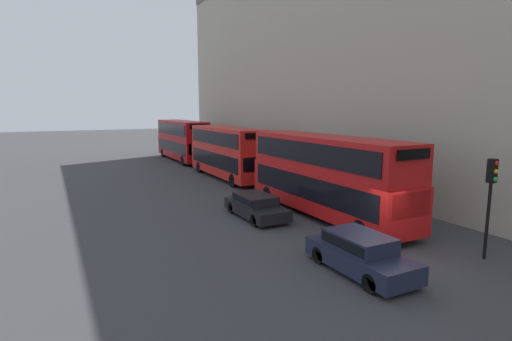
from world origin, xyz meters
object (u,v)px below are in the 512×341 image
at_px(bus_second_in_queue, 227,150).
at_px(traffic_light, 491,188).
at_px(bus_leading, 326,173).
at_px(car_dark_sedan, 360,252).
at_px(pedestrian, 215,156).
at_px(bus_third_in_queue, 182,139).
at_px(car_hatchback, 256,205).

relative_size(bus_second_in_queue, traffic_light, 2.73).
distance_m(bus_leading, car_dark_sedan, 7.58).
bearing_deg(pedestrian, bus_leading, -96.06).
xyz_separation_m(bus_second_in_queue, pedestrian, (2.32, 8.67, -1.57)).
distance_m(bus_third_in_queue, car_hatchback, 24.55).
bearing_deg(bus_leading, traffic_light, -77.20).
distance_m(bus_third_in_queue, pedestrian, 4.81).
xyz_separation_m(bus_leading, pedestrian, (2.32, 21.86, -1.64)).
xyz_separation_m(bus_third_in_queue, traffic_light, (1.78, -33.55, 0.41)).
xyz_separation_m(bus_third_in_queue, car_hatchback, (-3.40, -24.25, -1.73)).
bearing_deg(traffic_light, car_dark_sedan, 166.48).
height_order(traffic_light, pedestrian, traffic_light).
bearing_deg(bus_third_in_queue, pedestrian, -59.09).
distance_m(bus_second_in_queue, bus_third_in_queue, 12.54).
bearing_deg(car_dark_sedan, bus_leading, 62.64).
xyz_separation_m(bus_third_in_queue, car_dark_sedan, (-3.40, -32.30, -1.65)).
relative_size(bus_leading, traffic_light, 2.95).
bearing_deg(car_dark_sedan, traffic_light, -13.52).
height_order(bus_leading, pedestrian, bus_leading).
relative_size(bus_third_in_queue, car_dark_sedan, 2.65).
bearing_deg(traffic_light, pedestrian, 88.95).
bearing_deg(traffic_light, bus_third_in_queue, 93.03).
distance_m(bus_second_in_queue, traffic_light, 21.08).
xyz_separation_m(bus_third_in_queue, pedestrian, (2.32, -3.87, -1.66)).
relative_size(car_hatchback, traffic_light, 1.13).
bearing_deg(pedestrian, car_dark_sedan, -101.38).
relative_size(bus_third_in_queue, pedestrian, 7.07).
bearing_deg(car_dark_sedan, bus_third_in_queue, 83.99).
bearing_deg(pedestrian, traffic_light, -91.05).
distance_m(bus_leading, bus_second_in_queue, 13.19).
bearing_deg(bus_second_in_queue, car_dark_sedan, -99.76).
relative_size(car_dark_sedan, car_hatchback, 0.97).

